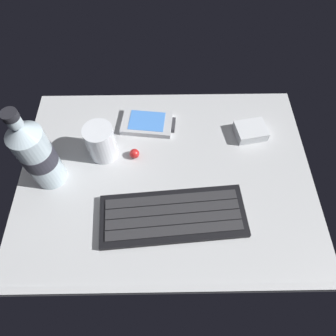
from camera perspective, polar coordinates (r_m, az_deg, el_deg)
name	(u,v)px	position (r cm, az deg, el deg)	size (l,w,h in cm)	color
ground_plane	(168,178)	(65.38, 0.00, -1.95)	(64.00, 48.00, 2.80)	#B7BABC
keyboard	(175,216)	(59.71, 1.41, -9.23)	(29.75, 13.16, 1.70)	black
handheld_device	(150,123)	(72.11, -3.57, 8.73)	(13.38, 8.94, 1.50)	#B7BABF
juice_cup	(103,143)	(65.95, -12.38, 4.74)	(6.40, 6.40, 8.50)	silver
water_bottle	(39,152)	(62.14, -23.61, 2.84)	(6.73, 6.73, 20.80)	silver
charger_block	(253,131)	(72.59, 16.03, 6.89)	(7.00, 5.60, 2.40)	silver
trackball_mouse	(137,154)	(66.61, -6.10, 2.80)	(2.20, 2.20, 2.20)	red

